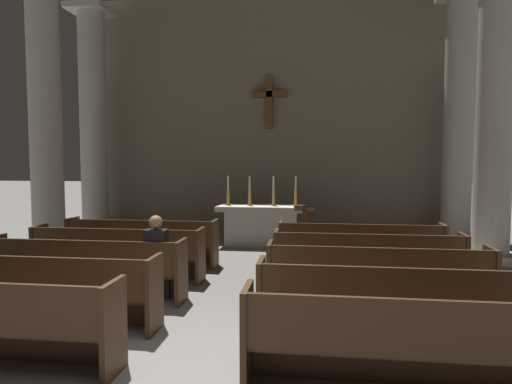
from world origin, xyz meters
name	(u,v)px	position (x,y,z in m)	size (l,w,h in m)	color
ground_plane	(180,379)	(0.00, 0.00, 0.00)	(80.00, 80.00, 0.00)	slate
pew_left_row_2	(40,290)	(-2.17, 1.07, 0.48)	(3.07, 0.50, 0.95)	#422B19
pew_left_row_3	(85,269)	(-2.17, 2.19, 0.48)	(3.07, 0.50, 0.95)	#422B19
pew_left_row_4	(118,253)	(-2.17, 3.30, 0.48)	(3.07, 0.50, 0.95)	#422B19
pew_left_row_5	(142,242)	(-2.17, 4.41, 0.48)	(3.07, 0.50, 0.95)	#422B19
pew_right_row_1	(414,345)	(2.17, -0.04, 0.48)	(3.07, 0.50, 0.95)	#422B19
pew_right_row_2	(391,304)	(2.17, 1.07, 0.48)	(3.07, 0.50, 0.95)	#422B19
pew_right_row_3	(377,278)	(2.17, 2.19, 0.48)	(3.07, 0.50, 0.95)	#422B19
pew_right_row_4	(367,261)	(2.17, 3.30, 0.48)	(3.07, 0.50, 0.95)	#422B19
pew_right_row_5	(360,247)	(2.17, 4.41, 0.48)	(3.07, 0.50, 0.95)	#422B19
column_left_third	(45,118)	(-4.96, 5.62, 3.13)	(1.10, 1.10, 6.43)	#ADA89E
column_right_third	(495,112)	(4.96, 5.62, 3.13)	(1.10, 1.10, 6.43)	#ADA89E
column_left_fourth	(93,126)	(-4.96, 7.87, 3.13)	(1.10, 1.10, 6.43)	#ADA89E
column_right_fourth	(458,122)	(4.96, 7.87, 3.13)	(1.10, 1.10, 6.43)	#ADA89E
altar	(261,224)	(0.00, 6.81, 0.53)	(2.20, 0.90, 1.01)	#A8A399
candlestick_outer_left	(228,196)	(-0.85, 6.81, 1.25)	(0.16, 0.16, 0.74)	#B79338
candlestick_inner_left	(250,196)	(-0.30, 6.81, 1.25)	(0.16, 0.16, 0.74)	#B79338
candlestick_inner_right	(273,196)	(0.30, 6.81, 1.25)	(0.16, 0.16, 0.74)	#B79338
candlestick_outer_right	(296,196)	(0.85, 6.81, 1.25)	(0.16, 0.16, 0.74)	#B79338
apse_with_cross	(270,115)	(0.00, 8.99, 3.48)	(11.09, 0.43, 6.95)	#706656
lectern	(304,232)	(1.09, 5.61, 0.55)	(0.44, 0.36, 1.15)	#422B19
lone_worshipper	(158,256)	(-1.02, 2.22, 0.69)	(0.32, 0.43, 1.32)	#26262B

